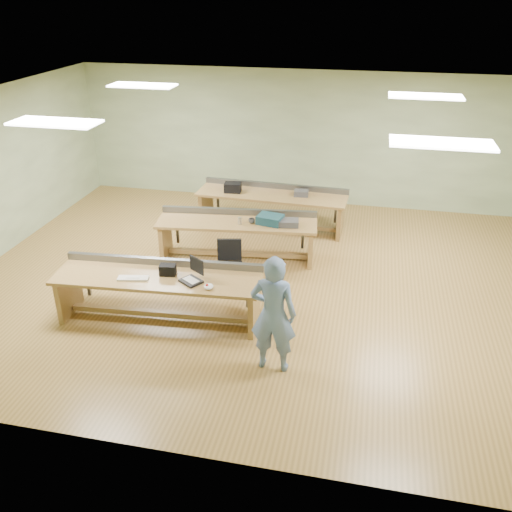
% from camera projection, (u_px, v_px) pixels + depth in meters
% --- Properties ---
extents(floor, '(10.00, 10.00, 0.00)m').
position_uv_depth(floor, '(259.00, 280.00, 9.46)').
color(floor, olive).
rests_on(floor, ground).
extents(ceiling, '(10.00, 10.00, 0.00)m').
position_uv_depth(ceiling, '(259.00, 106.00, 8.11)').
color(ceiling, silver).
rests_on(ceiling, wall_back).
extents(wall_back, '(10.00, 0.04, 3.00)m').
position_uv_depth(wall_back, '(295.00, 138.00, 12.27)').
color(wall_back, '#A7BC8E').
rests_on(wall_back, floor).
extents(wall_front, '(10.00, 0.04, 3.00)m').
position_uv_depth(wall_front, '(175.00, 343.00, 5.29)').
color(wall_front, '#A7BC8E').
rests_on(wall_front, floor).
extents(fluor_panels, '(6.20, 3.50, 0.03)m').
position_uv_depth(fluor_panels, '(259.00, 108.00, 8.12)').
color(fluor_panels, white).
rests_on(fluor_panels, ceiling).
extents(workbench_front, '(3.16, 1.05, 0.86)m').
position_uv_depth(workbench_front, '(159.00, 286.00, 8.16)').
color(workbench_front, olive).
rests_on(workbench_front, floor).
extents(workbench_mid, '(2.99, 1.11, 0.86)m').
position_uv_depth(workbench_mid, '(237.00, 230.00, 10.01)').
color(workbench_mid, olive).
rests_on(workbench_mid, floor).
extents(workbench_back, '(3.14, 0.96, 0.86)m').
position_uv_depth(workbench_back, '(272.00, 202.00, 11.29)').
color(workbench_back, olive).
rests_on(workbench_back, floor).
extents(person, '(0.62, 0.41, 1.67)m').
position_uv_depth(person, '(273.00, 314.00, 6.97)').
color(person, slate).
rests_on(person, floor).
extents(laptop_base, '(0.39, 0.37, 0.03)m').
position_uv_depth(laptop_base, '(191.00, 281.00, 7.88)').
color(laptop_base, black).
rests_on(laptop_base, workbench_front).
extents(laptop_screen, '(0.26, 0.18, 0.24)m').
position_uv_depth(laptop_screen, '(197.00, 265.00, 7.86)').
color(laptop_screen, black).
rests_on(laptop_screen, laptop_base).
extents(keyboard, '(0.47, 0.23, 0.03)m').
position_uv_depth(keyboard, '(133.00, 278.00, 7.97)').
color(keyboard, beige).
rests_on(keyboard, workbench_front).
extents(trackball_mouse, '(0.18, 0.19, 0.07)m').
position_uv_depth(trackball_mouse, '(209.00, 287.00, 7.71)').
color(trackball_mouse, white).
rests_on(trackball_mouse, workbench_front).
extents(camera_bag, '(0.26, 0.19, 0.16)m').
position_uv_depth(camera_bag, '(168.00, 270.00, 8.06)').
color(camera_bag, black).
rests_on(camera_bag, workbench_front).
extents(task_chair, '(0.57, 0.57, 0.89)m').
position_uv_depth(task_chair, '(230.00, 274.00, 9.00)').
color(task_chair, black).
rests_on(task_chair, floor).
extents(parts_bin_teal, '(0.50, 0.41, 0.16)m').
position_uv_depth(parts_bin_teal, '(270.00, 219.00, 9.78)').
color(parts_bin_teal, '#143742').
rests_on(parts_bin_teal, workbench_mid).
extents(parts_bin_grey, '(0.44, 0.31, 0.11)m').
position_uv_depth(parts_bin_grey, '(287.00, 223.00, 9.70)').
color(parts_bin_grey, '#37373A').
rests_on(parts_bin_grey, workbench_mid).
extents(mug, '(0.12, 0.12, 0.09)m').
position_uv_depth(mug, '(252.00, 221.00, 9.80)').
color(mug, '#37373A').
rests_on(mug, workbench_mid).
extents(drinks_can, '(0.09, 0.09, 0.13)m').
position_uv_depth(drinks_can, '(240.00, 221.00, 9.76)').
color(drinks_can, '#BBBABF').
rests_on(drinks_can, workbench_mid).
extents(storage_box_back, '(0.36, 0.27, 0.19)m').
position_uv_depth(storage_box_back, '(233.00, 187.00, 11.24)').
color(storage_box_back, black).
rests_on(storage_box_back, workbench_back).
extents(tray_back, '(0.30, 0.23, 0.12)m').
position_uv_depth(tray_back, '(301.00, 193.00, 11.06)').
color(tray_back, '#37373A').
rests_on(tray_back, workbench_back).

